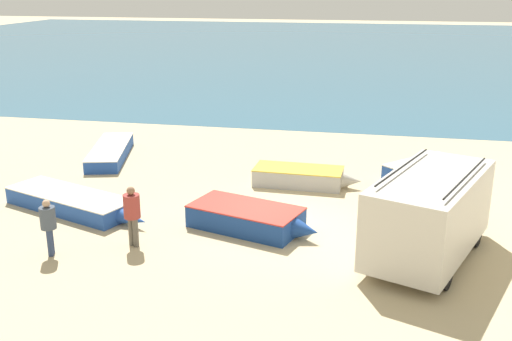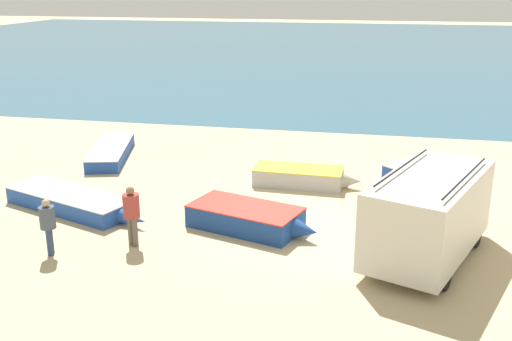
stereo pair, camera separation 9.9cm
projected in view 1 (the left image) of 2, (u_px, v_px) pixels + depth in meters
ground_plane at (269, 223)px, 18.57m from camera, size 200.00×200.00×0.00m
sea_water at (353, 47)px, 67.10m from camera, size 120.00×80.00×0.01m
parked_van at (430, 213)px, 15.94m from camera, size 3.71×5.26×2.48m
fishing_rowboat_0 at (111, 151)px, 25.50m from camera, size 2.48×5.66×0.53m
fishing_rowboat_1 at (429, 170)px, 22.61m from camera, size 3.46×3.59×0.69m
fishing_rowboat_2 at (73, 202)px, 19.55m from camera, size 5.61×3.02×0.56m
fishing_rowboat_3 at (250, 218)px, 18.08m from camera, size 4.20×2.57×0.69m
fishing_rowboat_4 at (302, 177)px, 21.97m from camera, size 3.94×1.51×0.64m
fisherman_0 at (132, 211)px, 16.70m from camera, size 0.47×0.47×1.77m
fisherman_1 at (48, 222)px, 16.17m from camera, size 0.42×0.42×1.61m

